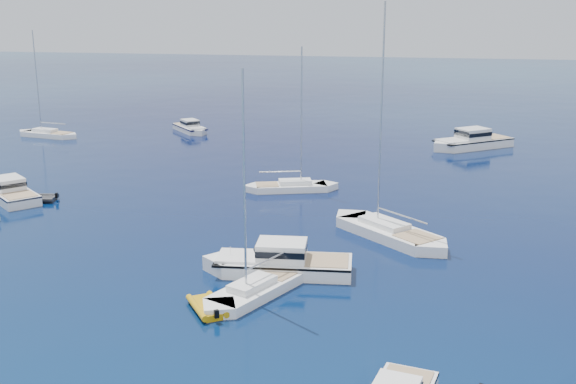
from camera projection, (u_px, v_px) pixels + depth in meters
The scene contains 10 objects.
motor_cruiser_centre at pixel (279, 273), 44.93m from camera, with size 3.13×10.24×2.69m, color white, non-canonical shape.
motor_cruiser_far_l at pixel (10, 198), 62.04m from camera, with size 2.89×9.44×2.48m, color silver, non-canonical shape.
motor_cruiser_distant at pixel (471, 148), 83.47m from camera, with size 3.48×11.37×2.98m, color silver, non-canonical shape.
motor_cruiser_horizon at pixel (191, 132), 93.87m from camera, with size 2.42×7.92×2.08m, color silver, non-canonical shape.
sailboat_fore at pixel (256, 295), 41.59m from camera, with size 2.44×9.38×13.78m, color white, non-canonical shape.
sailboat_mid_r at pixel (388, 237), 51.78m from camera, with size 3.07×11.81×17.35m, color white, non-canonical shape.
sailboat_centre at pixel (291, 190), 64.62m from camera, with size 2.38×9.14×13.43m, color white, non-canonical shape.
sailboat_far_l at pixel (48, 137), 90.48m from camera, with size 2.44×9.40×13.81m, color white, non-canonical shape.
tender_yellow at pixel (207, 311), 39.42m from camera, with size 1.89×3.40×0.95m, color #C18E0B, non-canonical shape.
tender_grey_far at pixel (33, 201), 61.18m from camera, with size 2.22×4.14×0.95m, color black, non-canonical shape.
Camera 1 is at (6.32, -26.95, 16.62)m, focal length 44.12 mm.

